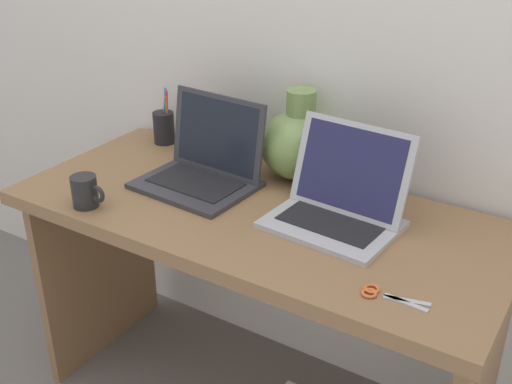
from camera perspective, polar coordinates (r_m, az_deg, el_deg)
name	(u,v)px	position (r m, az deg, el deg)	size (l,w,h in m)	color
back_wall	(321,11)	(1.83, 5.88, 15.91)	(4.40, 0.04, 2.40)	silver
desk	(256,260)	(1.79, 0.00, -6.15)	(1.36, 0.60, 0.73)	olive
laptop_left	(206,162)	(1.84, -4.56, 2.76)	(0.34, 0.27, 0.25)	#333338
laptop_right	(341,198)	(1.63, 7.67, -0.55)	(0.34, 0.27, 0.25)	#B2B2B7
green_vase	(300,143)	(1.85, 3.97, 4.43)	(0.23, 0.23, 0.27)	#75934C
coffee_mug	(85,192)	(1.76, -15.13, 0.04)	(0.11, 0.07, 0.09)	black
pen_cup	(164,127)	(2.14, -8.30, 5.83)	(0.07, 0.07, 0.19)	black
scissors	(383,295)	(1.39, 11.39, -9.07)	(0.15, 0.06, 0.01)	#B7B7BC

